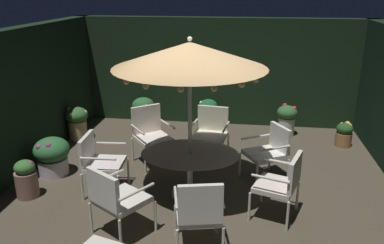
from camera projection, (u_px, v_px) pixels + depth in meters
ground_plane at (200, 195)px, 6.27m from camera, size 6.85×7.53×0.02m
hedge_backdrop_rear at (219, 71)px, 9.24m from camera, size 6.85×0.30×2.47m
patio_dining_table at (190, 161)px, 6.08m from camera, size 1.52×1.20×0.71m
patio_umbrella at (190, 55)px, 5.55m from camera, size 2.23×2.23×2.47m
patio_chair_north at (98, 159)px, 6.20m from camera, size 0.64×0.69×0.94m
patio_chair_northeast at (115, 197)px, 5.05m from camera, size 0.87×0.86×0.98m
patio_chair_east at (199, 211)px, 4.71m from camera, size 0.69×0.69×1.02m
patio_chair_southeast at (282, 181)px, 5.47m from camera, size 0.73×0.76×0.97m
patio_chair_south at (270, 149)px, 6.61m from camera, size 0.84×0.82×0.93m
patio_chair_southwest at (211, 130)px, 7.41m from camera, size 0.72×0.71×0.98m
patio_chair_west at (150, 131)px, 7.26m from camera, size 0.86×0.86×1.05m
potted_plant_left_near at (26, 179)px, 6.11m from camera, size 0.34×0.34×0.61m
potted_plant_back_center at (77, 121)px, 8.41m from camera, size 0.48×0.48×0.71m
potted_plant_left_far at (52, 155)px, 6.84m from camera, size 0.61×0.61×0.67m
potted_plant_front_corner at (344, 134)px, 8.08m from camera, size 0.33×0.33×0.51m
potted_plant_back_right at (208, 113)px, 9.23m from camera, size 0.47×0.47×0.65m
potted_plant_right_near at (143, 110)px, 9.24m from camera, size 0.52×0.52×0.68m
potted_plant_right_far at (287, 118)px, 8.67m from camera, size 0.44×0.46×0.67m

